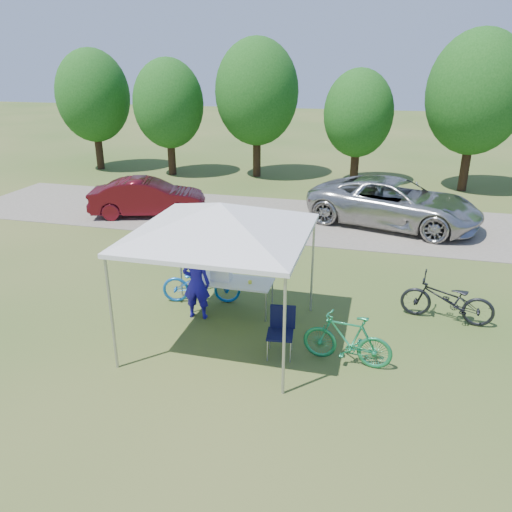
{
  "coord_description": "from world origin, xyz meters",
  "views": [
    {
      "loc": [
        2.77,
        -8.18,
        5.09
      ],
      "look_at": [
        0.14,
        2.0,
        0.96
      ],
      "focal_mm": 35.0,
      "sensor_mm": 36.0,
      "label": 1
    }
  ],
  "objects_px": {
    "bike_dark": "(447,300)",
    "folding_table": "(232,282)",
    "cyclist": "(196,283)",
    "folding_chair": "(281,327)",
    "cooler": "(221,273)",
    "sedan": "(148,197)",
    "bike_blue": "(201,283)",
    "bike_green": "(347,339)",
    "minivan": "(394,203)"
  },
  "relations": [
    {
      "from": "cyclist",
      "to": "bike_blue",
      "type": "relative_size",
      "value": 0.9
    },
    {
      "from": "cyclist",
      "to": "bike_dark",
      "type": "bearing_deg",
      "value": -172.39
    },
    {
      "from": "sedan",
      "to": "folding_table",
      "type": "bearing_deg",
      "value": -158.57
    },
    {
      "from": "bike_blue",
      "to": "sedan",
      "type": "xyz_separation_m",
      "value": [
        -4.13,
        5.85,
        0.2
      ]
    },
    {
      "from": "bike_blue",
      "to": "sedan",
      "type": "height_order",
      "value": "sedan"
    },
    {
      "from": "cyclist",
      "to": "sedan",
      "type": "distance_m",
      "value": 7.84
    },
    {
      "from": "cooler",
      "to": "bike_green",
      "type": "xyz_separation_m",
      "value": [
        2.8,
        -1.41,
        -0.39
      ]
    },
    {
      "from": "cyclist",
      "to": "folding_chair",
      "type": "bearing_deg",
      "value": 150.3
    },
    {
      "from": "folding_chair",
      "to": "bike_dark",
      "type": "distance_m",
      "value": 3.69
    },
    {
      "from": "minivan",
      "to": "bike_dark",
      "type": "bearing_deg",
      "value": -154.59
    },
    {
      "from": "cooler",
      "to": "bike_green",
      "type": "bearing_deg",
      "value": -26.76
    },
    {
      "from": "cyclist",
      "to": "bike_blue",
      "type": "distance_m",
      "value": 0.79
    },
    {
      "from": "folding_chair",
      "to": "sedan",
      "type": "distance_m",
      "value": 9.76
    },
    {
      "from": "cyclist",
      "to": "sedan",
      "type": "xyz_separation_m",
      "value": [
        -4.29,
        6.55,
        -0.12
      ]
    },
    {
      "from": "bike_dark",
      "to": "sedan",
      "type": "distance_m",
      "value": 10.81
    },
    {
      "from": "bike_blue",
      "to": "bike_dark",
      "type": "relative_size",
      "value": 0.94
    },
    {
      "from": "folding_chair",
      "to": "cyclist",
      "type": "xyz_separation_m",
      "value": [
        -1.99,
        0.91,
        0.24
      ]
    },
    {
      "from": "folding_chair",
      "to": "sedan",
      "type": "bearing_deg",
      "value": 122.79
    },
    {
      "from": "bike_dark",
      "to": "folding_table",
      "type": "bearing_deg",
      "value": -73.26
    },
    {
      "from": "bike_green",
      "to": "bike_dark",
      "type": "relative_size",
      "value": 0.87
    },
    {
      "from": "cyclist",
      "to": "minivan",
      "type": "xyz_separation_m",
      "value": [
        3.97,
        7.54,
        -0.0
      ]
    },
    {
      "from": "folding_table",
      "to": "bike_green",
      "type": "distance_m",
      "value": 2.94
    },
    {
      "from": "folding_chair",
      "to": "cooler",
      "type": "height_order",
      "value": "cooler"
    },
    {
      "from": "cooler",
      "to": "sedan",
      "type": "distance_m",
      "value": 7.68
    },
    {
      "from": "bike_dark",
      "to": "cyclist",
      "type": "bearing_deg",
      "value": -69.2
    },
    {
      "from": "folding_table",
      "to": "minivan",
      "type": "xyz_separation_m",
      "value": [
        3.35,
        7.07,
        0.11
      ]
    },
    {
      "from": "bike_blue",
      "to": "cyclist",
      "type": "bearing_deg",
      "value": -179.55
    },
    {
      "from": "bike_blue",
      "to": "minivan",
      "type": "distance_m",
      "value": 8.0
    },
    {
      "from": "folding_chair",
      "to": "bike_dark",
      "type": "xyz_separation_m",
      "value": [
        3.07,
        2.05,
        -0.06
      ]
    },
    {
      "from": "folding_table",
      "to": "cyclist",
      "type": "bearing_deg",
      "value": -143.17
    },
    {
      "from": "folding_chair",
      "to": "cyclist",
      "type": "bearing_deg",
      "value": 148.09
    },
    {
      "from": "cooler",
      "to": "bike_blue",
      "type": "height_order",
      "value": "cooler"
    },
    {
      "from": "cooler",
      "to": "bike_blue",
      "type": "xyz_separation_m",
      "value": [
        -0.56,
        0.23,
        -0.41
      ]
    },
    {
      "from": "minivan",
      "to": "bike_green",
      "type": "bearing_deg",
      "value": -169.5
    },
    {
      "from": "folding_table",
      "to": "bike_blue",
      "type": "relative_size",
      "value": 0.99
    },
    {
      "from": "cooler",
      "to": "minivan",
      "type": "height_order",
      "value": "minivan"
    },
    {
      "from": "folding_chair",
      "to": "bike_green",
      "type": "height_order",
      "value": "bike_green"
    },
    {
      "from": "bike_green",
      "to": "folding_table",
      "type": "bearing_deg",
      "value": -111.93
    },
    {
      "from": "cooler",
      "to": "cyclist",
      "type": "bearing_deg",
      "value": -130.03
    },
    {
      "from": "bike_blue",
      "to": "bike_dark",
      "type": "bearing_deg",
      "value": -97.94
    },
    {
      "from": "bike_blue",
      "to": "bike_green",
      "type": "height_order",
      "value": "bike_green"
    },
    {
      "from": "bike_blue",
      "to": "bike_green",
      "type": "bearing_deg",
      "value": -128.89
    },
    {
      "from": "bike_blue",
      "to": "folding_chair",
      "type": "bearing_deg",
      "value": -139.54
    },
    {
      "from": "cooler",
      "to": "minivan",
      "type": "bearing_deg",
      "value": 63.16
    },
    {
      "from": "folding_table",
      "to": "folding_chair",
      "type": "xyz_separation_m",
      "value": [
        1.37,
        -1.38,
        -0.13
      ]
    },
    {
      "from": "cooler",
      "to": "sedan",
      "type": "xyz_separation_m",
      "value": [
        -4.69,
        6.09,
        -0.21
      ]
    },
    {
      "from": "minivan",
      "to": "folding_chair",
      "type": "bearing_deg",
      "value": -177.46
    },
    {
      "from": "folding_chair",
      "to": "bike_green",
      "type": "relative_size",
      "value": 0.57
    },
    {
      "from": "folding_table",
      "to": "cooler",
      "type": "relative_size",
      "value": 4.04
    },
    {
      "from": "cyclist",
      "to": "minivan",
      "type": "relative_size",
      "value": 0.29
    }
  ]
}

